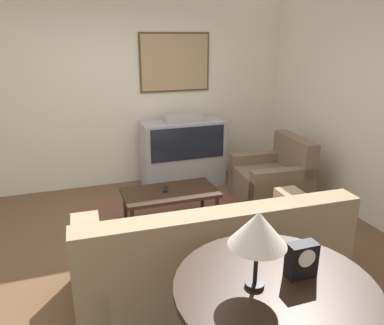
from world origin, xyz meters
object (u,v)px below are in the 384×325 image
tv (183,153)px  couch (210,255)px  armchair (273,180)px  console_table (275,295)px  mantel_clock (301,260)px  coffee_table (170,195)px  table_lamp (258,230)px

tv → couch: tv is taller
armchair → console_table: bearing=-26.8°
console_table → mantel_clock: size_ratio=5.45×
tv → armchair: 1.38m
armchair → coffee_table: (-1.52, -0.28, 0.12)m
armchair → console_table: 3.03m
table_lamp → mantel_clock: 0.39m
armchair → table_lamp: 3.15m
coffee_table → armchair: bearing=10.4°
couch → coffee_table: size_ratio=2.15×
table_lamp → tv: bearing=78.9°
table_lamp → mantel_clock: bearing=-0.2°
tv → couch: (-0.52, -2.42, -0.18)m
couch → coffee_table: (-0.02, 1.18, 0.09)m
console_table → mantel_clock: mantel_clock is taller
tv → coffee_table: size_ratio=1.11×
coffee_table → mantel_clock: size_ratio=5.01×
couch → mantel_clock: (0.14, -1.08, 0.59)m
tv → couch: size_ratio=0.52×
couch → tv: bearing=-100.3°
tv → console_table: (-0.57, -3.53, 0.23)m
couch → coffee_table: couch is taller
tv → mantel_clock: bearing=-96.3°
armchair → mantel_clock: size_ratio=4.37×
coffee_table → table_lamp: bearing=-93.5°
coffee_table → console_table: (-0.02, -2.30, 0.33)m
tv → mantel_clock: 3.54m
console_table → mantel_clock: 0.25m
couch → console_table: bearing=89.6°
armchair → mantel_clock: bearing=-24.1°
table_lamp → couch: bearing=81.4°
couch → table_lamp: (-0.16, -1.08, 0.84)m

